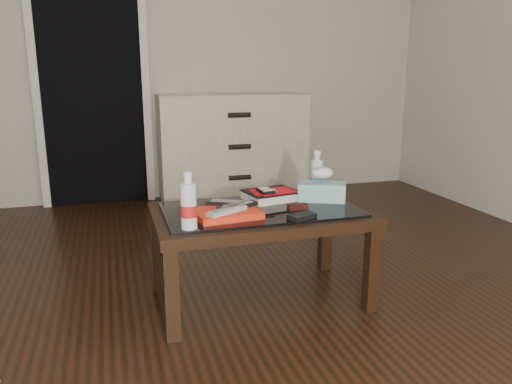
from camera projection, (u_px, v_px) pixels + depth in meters
ground at (200, 344)px, 2.05m from camera, size 5.00×5.00×0.00m
doorway at (92, 79)px, 3.99m from camera, size 0.90×0.08×2.07m
coffee_table at (260, 221)px, 2.37m from camera, size 1.00×0.60×0.46m
dresser at (232, 148)px, 4.21m from camera, size 1.22×0.55×0.90m
magazines at (227, 213)px, 2.22m from camera, size 0.30×0.24×0.03m
remote_silver at (227, 210)px, 2.17m from camera, size 0.20×0.14×0.02m
remote_black_front at (238, 206)px, 2.24m from camera, size 0.20×0.13×0.02m
remote_black_back at (228, 203)px, 2.29m from camera, size 0.20×0.14×0.02m
textbook at (271, 195)px, 2.50m from camera, size 0.28×0.25×0.05m
dvd_mailers at (271, 191)px, 2.48m from camera, size 0.19×0.14×0.01m
ipod at (265, 190)px, 2.45m from camera, size 0.07×0.11×0.02m
flip_phone at (298, 207)px, 2.34m from camera, size 0.09×0.05×0.02m
wallet at (302, 216)px, 2.19m from camera, size 0.14×0.11×0.02m
water_bottle_left at (188, 200)px, 2.03m from camera, size 0.08×0.08×0.24m
water_bottle_right at (317, 173)px, 2.55m from camera, size 0.08×0.08×0.24m
tissue_box at (322, 192)px, 2.49m from camera, size 0.26×0.20×0.09m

